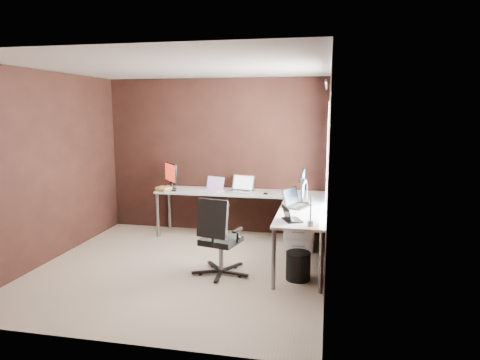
# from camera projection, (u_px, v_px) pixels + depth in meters

# --- Properties ---
(room) EXTENTS (3.60, 3.60, 2.50)m
(room) POSITION_uv_depth(u_px,v_px,m) (207.00, 169.00, 5.25)
(room) COLOR tan
(room) RESTS_ON ground
(desk) EXTENTS (2.65, 2.25, 0.73)m
(desk) POSITION_uv_depth(u_px,v_px,m) (259.00, 202.00, 6.19)
(desk) COLOR white
(desk) RESTS_ON ground
(drawer_pedestal) EXTENTS (0.42, 0.50, 0.60)m
(drawer_pedestal) POSITION_uv_depth(u_px,v_px,m) (300.00, 227.00, 6.24)
(drawer_pedestal) COLOR white
(drawer_pedestal) RESTS_ON ground
(monitor_left) EXTENTS (0.33, 0.38, 0.41)m
(monitor_left) POSITION_uv_depth(u_px,v_px,m) (171.00, 174.00, 6.91)
(monitor_left) COLOR black
(monitor_left) RESTS_ON desk
(monitor_right) EXTENTS (0.14, 0.56, 0.46)m
(monitor_right) POSITION_uv_depth(u_px,v_px,m) (303.00, 185.00, 5.74)
(monitor_right) COLOR black
(monitor_right) RESTS_ON desk
(laptop_white) EXTENTS (0.38, 0.32, 0.21)m
(laptop_white) POSITION_uv_depth(u_px,v_px,m) (214.00, 188.00, 6.77)
(laptop_white) COLOR white
(laptop_white) RESTS_ON desk
(laptop_silver) EXTENTS (0.44, 0.36, 0.25)m
(laptop_silver) POSITION_uv_depth(u_px,v_px,m) (241.00, 188.00, 6.69)
(laptop_silver) COLOR silver
(laptop_silver) RESTS_ON desk
(laptop_black_big) EXTENTS (0.39, 0.45, 0.25)m
(laptop_black_big) POSITION_uv_depth(u_px,v_px,m) (295.00, 203.00, 5.66)
(laptop_black_big) COLOR black
(laptop_black_big) RESTS_ON desk
(laptop_black_small) EXTENTS (0.27, 0.31, 0.18)m
(laptop_black_small) POSITION_uv_depth(u_px,v_px,m) (290.00, 217.00, 4.94)
(laptop_black_small) COLOR black
(laptop_black_small) RESTS_ON desk
(book_stack) EXTENTS (0.28, 0.26, 0.07)m
(book_stack) POSITION_uv_depth(u_px,v_px,m) (164.00, 189.00, 6.73)
(book_stack) COLOR #9F7B56
(book_stack) RESTS_ON desk
(mouse_left) EXTENTS (0.08, 0.05, 0.03)m
(mouse_left) POSITION_uv_depth(u_px,v_px,m) (174.00, 190.00, 6.70)
(mouse_left) COLOR black
(mouse_left) RESTS_ON desk
(mouse_corner) EXTENTS (0.08, 0.05, 0.03)m
(mouse_corner) POSITION_uv_depth(u_px,v_px,m) (266.00, 194.00, 6.46)
(mouse_corner) COLOR black
(mouse_corner) RESTS_ON desk
(desk_lamp) EXTENTS (0.18, 0.20, 0.52)m
(desk_lamp) POSITION_uv_depth(u_px,v_px,m) (305.00, 196.00, 4.74)
(desk_lamp) COLOR slate
(desk_lamp) RESTS_ON desk
(office_chair) EXTENTS (0.55, 0.57, 0.97)m
(office_chair) POSITION_uv_depth(u_px,v_px,m) (219.00, 252.00, 5.19)
(office_chair) COLOR black
(office_chair) RESTS_ON ground
(wastebasket) EXTENTS (0.38, 0.38, 0.34)m
(wastebasket) POSITION_uv_depth(u_px,v_px,m) (298.00, 266.00, 5.07)
(wastebasket) COLOR black
(wastebasket) RESTS_ON ground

